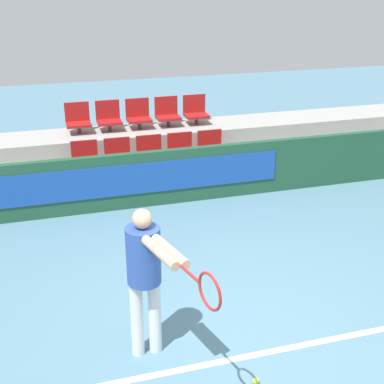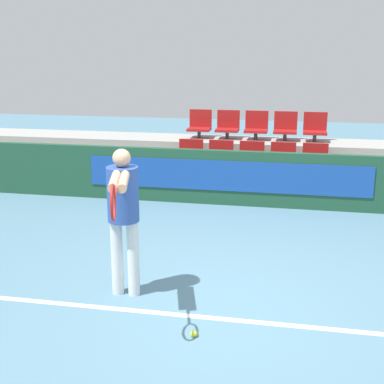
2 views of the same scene
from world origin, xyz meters
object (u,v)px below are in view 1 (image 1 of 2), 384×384
object	(u,v)px
stadium_chair_5	(78,119)
stadium_chair_6	(109,117)
stadium_chair_1	(118,156)
stadium_chair_9	(195,111)
tennis_player	(147,270)
tennis_ball	(256,381)
stadium_chair_0	(85,159)
stadium_chair_7	(138,115)
stadium_chair_4	(211,147)
stadium_chair_3	(181,150)
stadium_chair_2	(150,153)
stadium_chair_8	(167,113)

from	to	relation	value
stadium_chair_5	stadium_chair_6	size ratio (longest dim) A/B	1.00
stadium_chair_1	stadium_chair_5	world-z (taller)	stadium_chair_5
stadium_chair_6	stadium_chair_9	distance (m)	1.71
tennis_player	stadium_chair_9	bearing A→B (deg)	54.06
tennis_ball	stadium_chair_0	bearing A→B (deg)	101.61
stadium_chair_0	stadium_chair_7	size ratio (longest dim) A/B	1.00
stadium_chair_0	tennis_ball	bearing A→B (deg)	-78.39
tennis_player	stadium_chair_4	bearing A→B (deg)	49.83
stadium_chair_9	stadium_chair_3	bearing A→B (deg)	-119.72
tennis_ball	stadium_chair_6	bearing A→B (deg)	94.53
stadium_chair_1	stadium_chair_0	bearing A→B (deg)	180.00
stadium_chair_4	stadium_chair_3	bearing A→B (deg)	180.00
stadium_chair_0	stadium_chair_5	bearing A→B (deg)	90.00
stadium_chair_0	stadium_chair_2	size ratio (longest dim) A/B	1.00
stadium_chair_1	stadium_chair_4	world-z (taller)	same
stadium_chair_9	tennis_ball	world-z (taller)	stadium_chair_9
stadium_chair_6	stadium_chair_8	xyz separation A→B (m)	(1.14, 0.00, 0.00)
stadium_chair_7	stadium_chair_9	bearing A→B (deg)	0.00
stadium_chair_4	stadium_chair_6	xyz separation A→B (m)	(-1.71, 1.00, 0.44)
stadium_chair_5	stadium_chair_8	distance (m)	1.71
stadium_chair_1	tennis_ball	bearing A→B (deg)	-84.60
stadium_chair_3	stadium_chair_8	bearing A→B (deg)	90.00
stadium_chair_1	stadium_chair_6	world-z (taller)	stadium_chair_6
stadium_chair_3	stadium_chair_5	size ratio (longest dim) A/B	1.00
stadium_chair_1	stadium_chair_9	distance (m)	2.03
stadium_chair_3	stadium_chair_4	xyz separation A→B (m)	(0.57, 0.00, 0.00)
stadium_chair_5	stadium_chair_7	distance (m)	1.14
stadium_chair_1	stadium_chair_9	xyz separation A→B (m)	(1.71, 1.00, 0.44)
stadium_chair_5	stadium_chair_6	xyz separation A→B (m)	(0.57, 0.00, 0.00)
stadium_chair_8	tennis_player	distance (m)	5.67
stadium_chair_5	stadium_chair_3	bearing A→B (deg)	-30.28
stadium_chair_3	stadium_chair_8	distance (m)	1.09
stadium_chair_4	tennis_ball	bearing A→B (deg)	-103.39
stadium_chair_4	stadium_chair_9	xyz separation A→B (m)	(0.00, 1.00, 0.44)
stadium_chair_7	tennis_player	distance (m)	5.55
stadium_chair_2	stadium_chair_6	xyz separation A→B (m)	(-0.57, 1.00, 0.44)
stadium_chair_2	tennis_player	distance (m)	4.57
stadium_chair_0	tennis_player	size ratio (longest dim) A/B	0.34
stadium_chair_7	tennis_ball	distance (m)	6.26
stadium_chair_2	tennis_player	size ratio (longest dim) A/B	0.34
stadium_chair_4	stadium_chair_9	distance (m)	1.09
stadium_chair_5	stadium_chair_7	size ratio (longest dim) A/B	1.00
stadium_chair_0	stadium_chair_3	bearing A→B (deg)	0.00
stadium_chair_3	stadium_chair_9	distance (m)	1.23
stadium_chair_9	tennis_player	size ratio (longest dim) A/B	0.34
stadium_chair_2	stadium_chair_7	world-z (taller)	stadium_chair_7
stadium_chair_1	stadium_chair_8	xyz separation A→B (m)	(1.14, 1.00, 0.44)
stadium_chair_1	stadium_chair_2	bearing A→B (deg)	0.00
tennis_player	tennis_ball	size ratio (longest dim) A/B	25.01
stadium_chair_1	tennis_player	bearing A→B (deg)	-95.33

